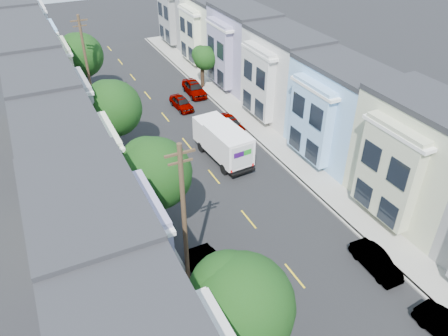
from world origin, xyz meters
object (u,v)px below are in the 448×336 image
at_px(parked_right_b, 376,261).
at_px(parked_right_c, 231,124).
at_px(tree_b, 239,307).
at_px(tree_far_r, 204,59).
at_px(lead_sedan, 181,103).
at_px(fedex_truck, 223,141).
at_px(utility_pole_near, 184,223).
at_px(parked_right_d, 194,88).
at_px(tree_c, 154,174).
at_px(parked_left_c, 211,274).
at_px(tree_d, 112,109).
at_px(utility_pole_far, 87,66).
at_px(tree_e, 80,56).
at_px(parked_left_d, 149,173).

xyz_separation_m(parked_right_b, parked_right_c, (0.00, 20.24, 0.05)).
relative_size(tree_b, tree_far_r, 1.61).
bearing_deg(parked_right_b, lead_sedan, 96.74).
distance_m(tree_far_r, fedex_truck, 16.05).
height_order(utility_pole_near, parked_right_d, utility_pole_near).
xyz_separation_m(tree_far_r, parked_right_b, (-1.99, -31.10, -2.81)).
bearing_deg(tree_c, parked_right_d, 61.56).
bearing_deg(parked_right_c, parked_right_d, 90.91).
relative_size(tree_far_r, parked_right_d, 1.03).
distance_m(tree_far_r, lead_sedan, 6.87).
bearing_deg(utility_pole_near, tree_far_r, 64.30).
relative_size(tree_b, parked_right_d, 1.65).
height_order(utility_pole_near, parked_left_c, utility_pole_near).
bearing_deg(lead_sedan, tree_d, -144.00).
bearing_deg(utility_pole_near, utility_pole_far, 90.00).
bearing_deg(tree_e, tree_b, -90.00).
relative_size(tree_e, parked_right_c, 1.78).
xyz_separation_m(utility_pole_far, parked_left_d, (1.40, -14.03, -4.47)).
xyz_separation_m(tree_c, parked_right_b, (11.20, -8.89, -4.53)).
distance_m(tree_b, tree_far_r, 36.32).
bearing_deg(parked_left_c, parked_right_b, -20.21).
bearing_deg(tree_far_r, utility_pole_near, -115.70).
height_order(parked_left_c, parked_right_c, parked_left_c).
distance_m(tree_b, fedex_truck, 20.68).
height_order(tree_c, parked_right_b, tree_c).
height_order(tree_b, parked_left_c, tree_b).
xyz_separation_m(parked_left_d, parked_right_c, (9.80, 4.59, -0.01)).
xyz_separation_m(tree_b, parked_right_b, (11.20, 2.68, -4.82)).
bearing_deg(parked_right_d, tree_c, -115.72).
xyz_separation_m(utility_pole_far, parked_right_b, (11.20, -29.68, -4.53)).
height_order(parked_left_c, parked_left_d, parked_left_c).
relative_size(parked_left_c, parked_right_c, 1.09).
bearing_deg(parked_right_c, tree_c, -133.70).
bearing_deg(parked_left_d, tree_b, -97.73).
bearing_deg(lead_sedan, parked_right_d, 42.60).
distance_m(lead_sedan, parked_right_d, 3.78).
relative_size(tree_far_r, lead_sedan, 1.23).
bearing_deg(parked_right_d, parked_left_d, -122.43).
bearing_deg(tree_c, tree_b, -90.00).
relative_size(tree_e, tree_far_r, 1.52).
height_order(tree_far_r, utility_pole_far, utility_pole_far).
bearing_deg(tree_far_r, tree_d, -139.26).
relative_size(tree_c, utility_pole_near, 0.75).
bearing_deg(tree_c, tree_far_r, 59.28).
distance_m(tree_e, utility_pole_far, 3.83).
height_order(tree_b, utility_pole_near, utility_pole_near).
height_order(tree_c, tree_d, tree_c).
height_order(tree_d, parked_left_d, tree_d).
bearing_deg(tree_far_r, parked_right_c, -100.41).
bearing_deg(parked_right_d, fedex_truck, -99.60).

